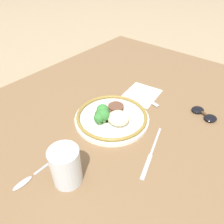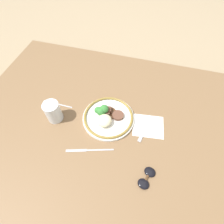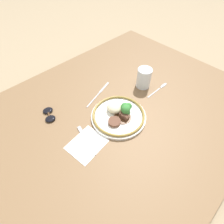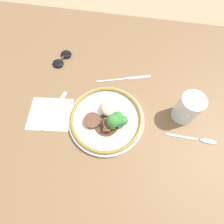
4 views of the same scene
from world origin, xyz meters
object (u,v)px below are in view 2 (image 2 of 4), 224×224
object	(u,v)px
spoon	(52,103)
sunglasses	(147,178)
fork	(144,131)
knife	(88,150)
plate	(107,117)
juice_glass	(54,112)

from	to	relation	value
spoon	sunglasses	world-z (taller)	sunglasses
fork	sunglasses	xyz separation A→B (m)	(-0.05, 0.22, 0.00)
sunglasses	knife	bearing A→B (deg)	8.36
plate	spoon	distance (m)	0.32
plate	sunglasses	distance (m)	0.34
plate	juice_glass	world-z (taller)	juice_glass
plate	sunglasses	world-z (taller)	plate
knife	plate	bearing A→B (deg)	-118.42
fork	knife	distance (m)	0.29
knife	spoon	bearing A→B (deg)	-52.95
juice_glass	knife	distance (m)	0.26
juice_glass	spoon	world-z (taller)	juice_glass
juice_glass	sunglasses	distance (m)	0.53
knife	juice_glass	bearing A→B (deg)	-46.42
fork	sunglasses	world-z (taller)	sunglasses
knife	sunglasses	world-z (taller)	sunglasses
fork	knife	xyz separation A→B (m)	(0.23, 0.17, -0.00)
plate	juice_glass	bearing A→B (deg)	14.20
juice_glass	fork	distance (m)	0.46
plate	sunglasses	bearing A→B (deg)	134.75
spoon	knife	bearing A→B (deg)	144.49
juice_glass	knife	bearing A→B (deg)	150.44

